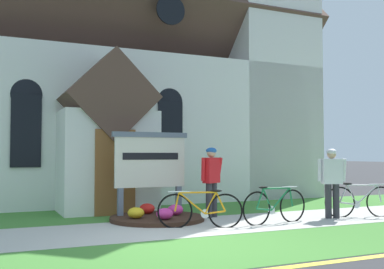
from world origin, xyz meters
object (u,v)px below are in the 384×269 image
bicycle_white (200,210)px  roadside_conifer (263,74)px  bicycle_green (275,206)px  cyclist_in_blue_jersey (332,178)px  cyclist_in_orange_jersey (211,177)px  bicycle_silver (360,201)px  church_sign (150,163)px

bicycle_white → roadside_conifer: 12.03m
bicycle_green → bicycle_white: (-1.70, 0.13, -0.01)m
bicycle_green → cyclist_in_blue_jersey: bearing=3.9°
bicycle_white → cyclist_in_blue_jersey: 3.42m
cyclist_in_orange_jersey → bicycle_silver: bearing=-22.6°
bicycle_green → roadside_conifer: size_ratio=0.21×
bicycle_green → cyclist_in_blue_jersey: 1.76m
cyclist_in_orange_jersey → cyclist_in_blue_jersey: cyclist_in_orange_jersey is taller
bicycle_silver → bicycle_green: size_ratio=0.97×
bicycle_silver → cyclist_in_blue_jersey: cyclist_in_blue_jersey is taller
bicycle_green → bicycle_white: size_ratio=1.08×
cyclist_in_blue_jersey → roadside_conifer: roadside_conifer is taller
church_sign → bicycle_white: (0.45, -1.80, -0.92)m
cyclist_in_orange_jersey → roadside_conifer: bearing=49.6°
church_sign → cyclist_in_orange_jersey: 1.47m
bicycle_silver → bicycle_green: (-2.44, -0.03, -0.00)m
church_sign → bicycle_white: 2.07m
bicycle_silver → bicycle_white: bearing=178.6°
church_sign → bicycle_silver: church_sign is taller
bicycle_green → roadside_conifer: (5.37, 8.67, 4.65)m
bicycle_white → church_sign: bearing=104.1°
bicycle_white → cyclist_in_blue_jersey: cyclist_in_blue_jersey is taller
church_sign → cyclist_in_blue_jersey: 4.25m
church_sign → bicycle_green: (2.15, -1.93, -0.91)m
church_sign → bicycle_green: 3.03m
church_sign → roadside_conifer: roadside_conifer is taller
bicycle_silver → bicycle_white: (-4.14, 0.10, -0.02)m
bicycle_silver → cyclist_in_blue_jersey: 0.95m
cyclist_in_orange_jersey → church_sign: bearing=157.8°
bicycle_silver → roadside_conifer: roadside_conifer is taller
cyclist_in_orange_jersey → cyclist_in_blue_jersey: (2.49, -1.27, -0.02)m
bicycle_white → cyclist_in_blue_jersey: (3.37, -0.01, 0.57)m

